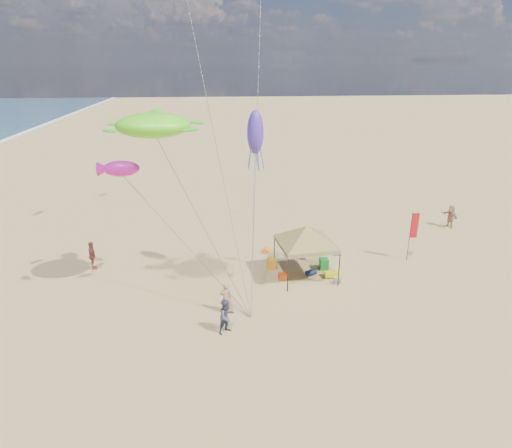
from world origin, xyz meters
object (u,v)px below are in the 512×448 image
(chair_yellow, at_px, (272,264))
(cooler_red, at_px, (283,276))
(person_near_c, at_px, (305,248))
(person_near_a, at_px, (226,298))
(person_near_b, at_px, (227,316))
(feather_flag, at_px, (413,229))
(canopy_tent, at_px, (307,228))
(chair_green, at_px, (324,264))
(cooler_blue, at_px, (336,252))
(person_far_c, at_px, (451,216))
(beach_cart, at_px, (332,274))
(person_far_a, at_px, (92,256))

(chair_yellow, bearing_deg, cooler_red, -71.56)
(person_near_c, bearing_deg, person_near_a, 25.98)
(person_near_a, distance_m, person_near_b, 1.76)
(feather_flag, distance_m, cooler_red, 8.79)
(canopy_tent, bearing_deg, chair_green, 32.53)
(cooler_blue, bearing_deg, cooler_red, -142.37)
(cooler_red, distance_m, person_near_a, 4.70)
(person_near_a, relative_size, person_near_c, 1.07)
(cooler_blue, distance_m, person_near_c, 2.37)
(feather_flag, relative_size, person_far_c, 1.85)
(feather_flag, distance_m, chair_yellow, 9.05)
(person_near_a, relative_size, person_near_b, 0.96)
(feather_flag, xyz_separation_m, person_near_b, (-11.81, -6.72, -1.30))
(canopy_tent, xyz_separation_m, feather_flag, (7.07, 1.56, -0.92))
(cooler_red, bearing_deg, chair_green, 22.31)
(canopy_tent, height_order, cooler_red, canopy_tent)
(cooler_red, height_order, person_near_a, person_near_a)
(beach_cart, xyz_separation_m, person_far_a, (-14.18, 2.46, 0.69))
(cooler_blue, distance_m, chair_yellow, 4.79)
(person_far_c, bearing_deg, chair_green, -77.62)
(chair_green, relative_size, person_near_b, 0.41)
(person_far_a, bearing_deg, person_near_b, -151.45)
(cooler_blue, relative_size, chair_yellow, 0.77)
(feather_flag, height_order, person_near_c, feather_flag)
(feather_flag, relative_size, person_far_a, 1.81)
(chair_green, height_order, beach_cart, chair_green)
(chair_green, distance_m, person_near_b, 8.57)
(beach_cart, relative_size, person_near_b, 0.53)
(cooler_blue, bearing_deg, person_far_c, 22.40)
(person_near_c, bearing_deg, person_far_c, 178.62)
(cooler_red, height_order, person_far_a, person_far_a)
(cooler_blue, distance_m, person_near_b, 10.96)
(canopy_tent, bearing_deg, cooler_red, -169.93)
(cooler_red, bearing_deg, canopy_tent, 10.07)
(person_near_c, distance_m, person_far_a, 13.04)
(canopy_tent, distance_m, cooler_red, 3.17)
(person_near_b, bearing_deg, cooler_red, 17.59)
(canopy_tent, bearing_deg, person_far_c, 28.84)
(chair_green, bearing_deg, cooler_blue, 55.93)
(person_far_a, bearing_deg, beach_cart, -117.93)
(feather_flag, relative_size, beach_cart, 3.59)
(cooler_red, relative_size, person_far_a, 0.30)
(canopy_tent, distance_m, chair_yellow, 3.47)
(chair_yellow, bearing_deg, person_near_a, -122.49)
(beach_cart, bearing_deg, canopy_tent, 172.10)
(cooler_blue, height_order, person_near_c, person_near_c)
(person_near_c, relative_size, person_far_a, 0.85)
(cooler_red, distance_m, person_near_b, 6.04)
(beach_cart, relative_size, person_far_c, 0.51)
(beach_cart, xyz_separation_m, person_near_b, (-6.34, -4.94, 0.65))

